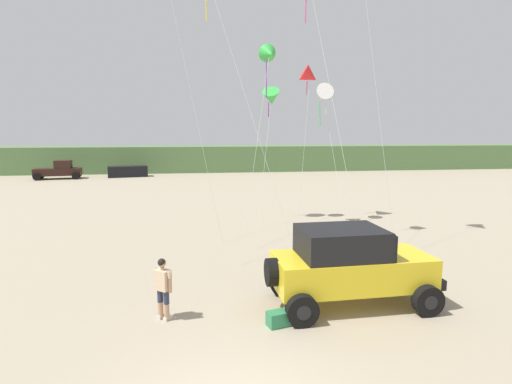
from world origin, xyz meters
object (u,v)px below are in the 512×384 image
distant_pickup (59,170)px  jeep (350,264)px  kite_red_delta (269,54)px  kite_white_parafoil (310,76)px  distant_sedan (128,171)px  kite_yellow_diamond (323,95)px  person_watching (163,285)px  kite_pink_ribbon (271,98)px  cooler_box (278,319)px

distant_pickup → jeep: bearing=-61.8°
kite_red_delta → kite_white_parafoil: kite_red_delta is taller
distant_sedan → kite_yellow_diamond: 29.03m
person_watching → kite_white_parafoil: kite_white_parafoil is taller
distant_pickup → person_watching: bearing=-68.8°
jeep → kite_yellow_diamond: bearing=76.8°
kite_red_delta → kite_white_parafoil: (2.27, 0.76, -0.91)m
person_watching → distant_pickup: (-13.67, 35.25, 0.00)m
kite_yellow_diamond → kite_pink_ribbon: bearing=-175.3°
distant_pickup → kite_red_delta: bearing=-54.2°
jeep → cooler_box: jeep is taller
kite_yellow_diamond → kite_pink_ribbon: kite_yellow_diamond is taller
jeep → kite_yellow_diamond: 13.61m
kite_yellow_diamond → kite_white_parafoil: kite_white_parafoil is taller
kite_yellow_diamond → kite_red_delta: kite_red_delta is taller
distant_sedan → kite_red_delta: (11.37, -26.38, 8.09)m
distant_sedan → kite_yellow_diamond: kite_yellow_diamond is taller
person_watching → kite_white_parafoil: size_ratio=0.20×
kite_white_parafoil → jeep: bearing=-98.9°
person_watching → kite_pink_ribbon: 14.21m
person_watching → distant_sedan: person_watching is taller
kite_red_delta → kite_pink_ribbon: bearing=76.7°
distant_sedan → kite_pink_ribbon: (11.83, -24.39, 6.17)m
jeep → distant_pickup: 39.80m
jeep → kite_pink_ribbon: bearing=90.8°
distant_pickup → distant_sedan: distant_pickup is taller
kite_red_delta → kite_yellow_diamond: bearing=32.9°
person_watching → kite_red_delta: (4.54, 9.96, 7.75)m
jeep → person_watching: jeep is taller
kite_yellow_diamond → kite_white_parafoil: 2.05m
kite_red_delta → kite_white_parafoil: size_ratio=1.10×
kite_red_delta → cooler_box: bearing=-98.5°
cooler_box → kite_pink_ribbon: 14.48m
kite_pink_ribbon → kite_white_parafoil: bearing=-34.3°
kite_yellow_diamond → kite_red_delta: (-3.45, -2.23, 1.72)m
distant_sedan → kite_red_delta: kite_red_delta is taller
kite_pink_ribbon → distant_sedan: bearing=115.9°
distant_sedan → kite_pink_ribbon: 27.80m
distant_pickup → cooler_box: bearing=-65.3°
person_watching → kite_yellow_diamond: size_ratio=0.22×
kite_pink_ribbon → jeep: bearing=-89.2°
jeep → kite_red_delta: bearing=93.7°
jeep → kite_red_delta: (-0.62, 9.77, 7.49)m
cooler_box → kite_red_delta: 13.80m
kite_yellow_diamond → distant_pickup: bearing=133.2°
jeep → distant_sedan: jeep is taller
cooler_box → kite_red_delta: bearing=65.8°
kite_pink_ribbon → kite_white_parafoil: (1.80, -1.23, 1.01)m
jeep → kite_yellow_diamond: (2.82, 12.00, 5.77)m
person_watching → distant_pickup: distant_pickup is taller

